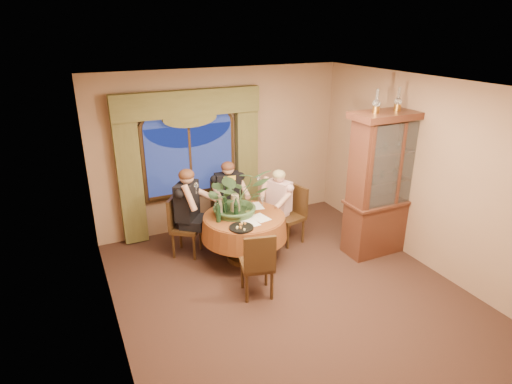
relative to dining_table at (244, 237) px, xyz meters
name	(u,v)px	position (x,y,z in m)	size (l,w,h in m)	color
floor	(289,291)	(0.20, -1.08, -0.38)	(5.00, 5.00, 0.00)	black
wall_back	(222,149)	(0.20, 1.42, 1.02)	(4.50, 4.50, 0.00)	#8D6B50
wall_right	(424,174)	(2.45, -1.08, 1.02)	(5.00, 5.00, 0.00)	#8D6B50
ceiling	(296,86)	(0.20, -1.08, 2.42)	(5.00, 5.00, 0.00)	white
window	(190,160)	(-0.40, 1.35, 0.92)	(1.62, 0.10, 1.32)	navy
arched_transom	(188,115)	(-0.40, 1.35, 1.71)	(1.60, 0.06, 0.44)	navy
drapery_left	(130,176)	(-1.43, 1.30, 0.80)	(0.38, 0.14, 2.32)	#4C4B24
drapery_right	(247,160)	(0.63, 1.30, 0.80)	(0.38, 0.14, 2.32)	#4C4B24
swag_valance	(188,103)	(-0.40, 1.27, 1.90)	(2.45, 0.16, 0.42)	#4C4B24
dining_table	(244,237)	(0.00, 0.00, 0.00)	(1.33, 1.33, 0.75)	maroon
china_cabinet	(388,184)	(2.18, -0.65, 0.76)	(1.41, 0.56, 2.28)	#3C1D14
oil_lamp_left	(377,101)	(1.78, -0.65, 2.07)	(0.11, 0.11, 0.34)	#A5722D
oil_lamp_center	(398,99)	(2.18, -0.65, 2.07)	(0.11, 0.11, 0.34)	#A5722D
oil_lamp_right	(419,97)	(2.57, -0.65, 2.07)	(0.11, 0.11, 0.34)	#A5722D
chair_right	(289,216)	(0.91, 0.20, 0.10)	(0.42, 0.42, 0.96)	black
chair_back_right	(226,210)	(0.05, 0.88, 0.10)	(0.42, 0.42, 0.96)	black
chair_back	(186,227)	(-0.77, 0.54, 0.10)	(0.42, 0.42, 0.96)	black
chair_front_left	(257,263)	(-0.22, -0.93, 0.10)	(0.42, 0.42, 0.96)	black
person_pink	(279,205)	(0.80, 0.37, 0.26)	(0.45, 0.41, 1.26)	#CFA5A5
person_back	(187,212)	(-0.72, 0.57, 0.34)	(0.51, 0.47, 1.43)	black
person_scarf	(228,199)	(0.10, 0.90, 0.30)	(0.48, 0.44, 1.35)	black
stoneware_vase	(235,204)	(-0.08, 0.15, 0.52)	(0.16, 0.16, 0.30)	tan
centerpiece_plant	(236,174)	(-0.06, 0.14, 1.01)	(1.00, 1.11, 0.87)	#385931
olive_bowl	(250,214)	(0.08, -0.02, 0.40)	(0.16, 0.16, 0.05)	#52592B
cheese_platter	(241,228)	(-0.21, -0.39, 0.39)	(0.35, 0.35, 0.02)	black
wine_bottle_0	(220,208)	(-0.36, 0.07, 0.54)	(0.07, 0.07, 0.33)	tan
wine_bottle_1	(218,212)	(-0.43, -0.04, 0.54)	(0.07, 0.07, 0.33)	black
wine_bottle_2	(236,209)	(-0.15, -0.06, 0.54)	(0.07, 0.07, 0.33)	black
wine_bottle_3	(225,204)	(-0.24, 0.17, 0.54)	(0.07, 0.07, 0.33)	black
tasting_paper_0	(260,218)	(0.18, -0.19, 0.38)	(0.21, 0.30, 0.00)	white
tasting_paper_1	(255,206)	(0.30, 0.24, 0.38)	(0.21, 0.30, 0.00)	white
tasting_paper_2	(250,223)	(-0.03, -0.27, 0.38)	(0.21, 0.30, 0.00)	white
wine_glass_person_pink	(262,201)	(0.40, 0.18, 0.46)	(0.07, 0.07, 0.18)	silver
wine_glass_person_back	(216,207)	(-0.34, 0.27, 0.46)	(0.07, 0.07, 0.18)	silver
wine_glass_person_scarf	(236,200)	(0.05, 0.44, 0.46)	(0.07, 0.07, 0.18)	silver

